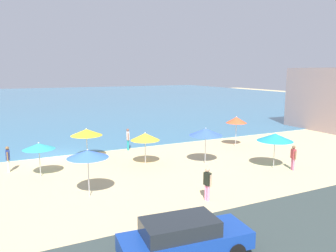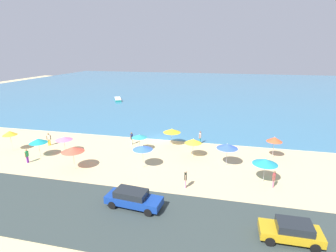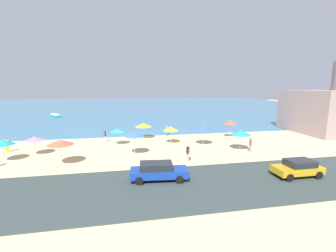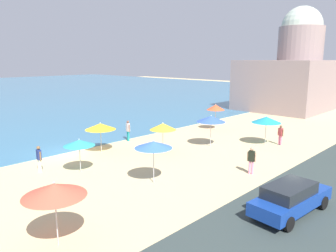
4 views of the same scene
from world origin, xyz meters
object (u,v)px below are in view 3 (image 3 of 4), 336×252
Objects in this scene: bather_2 at (188,152)px; skiff_nearshore at (55,115)px; beach_umbrella_5 at (60,142)px; beach_umbrella_0 at (241,133)px; beach_umbrella_10 at (134,135)px; bather_0 at (250,144)px; beach_umbrella_2 at (203,128)px; beach_umbrella_7 at (34,139)px; parked_car_0 at (298,168)px; bather_1 at (167,129)px; parked_car_1 at (158,171)px; bather_5 at (7,144)px; beach_umbrella_9 at (117,130)px; beach_umbrella_8 at (171,129)px; beach_umbrella_3 at (230,122)px; beach_umbrella_1 at (3,142)px; bather_4 at (105,135)px; beach_umbrella_6 at (144,125)px.

bather_2 reaches higher than skiff_nearshore.
beach_umbrella_0 is at bearing 4.78° from beach_umbrella_5.
beach_umbrella_10 is 1.52× the size of bather_0.
beach_umbrella_2 is 1.22× the size of beach_umbrella_7.
bather_0 is 0.42× the size of parked_car_0.
bather_1 is 0.39× the size of parked_car_1.
beach_umbrella_9 is at bearing 4.44° from bather_5.
beach_umbrella_8 is at bearing 148.77° from beach_umbrella_0.
bather_1 reaches higher than bather_5.
beach_umbrella_8 is at bearing 8.17° from beach_umbrella_7.
beach_umbrella_3 is 9.46m from bather_1.
beach_umbrella_1 is at bearing 178.80° from beach_umbrella_0.
bather_0 is (13.19, -1.39, -1.34)m from beach_umbrella_10.
beach_umbrella_3 is at bearing 74.70° from beach_umbrella_0.
bather_4 is at bearing 154.97° from bather_0.
beach_umbrella_6 reaches higher than bather_5.
parked_car_1 is at bearing -102.68° from bather_1.
beach_umbrella_6 is (-7.25, 4.99, -0.26)m from beach_umbrella_2.
parked_car_1 is (-3.63, -16.14, -0.19)m from bather_1.
beach_umbrella_5 reaches higher than parked_car_0.
beach_umbrella_9 is at bearing 52.98° from beach_umbrella_5.
beach_umbrella_10 is 0.64× the size of parked_car_0.
beach_umbrella_3 is 14.79m from parked_car_0.
beach_umbrella_7 is at bearing 174.31° from beach_umbrella_0.
beach_umbrella_9 is 0.55× the size of parked_car_0.
bather_1 is at bearing 114.60° from parked_car_0.
beach_umbrella_2 reaches higher than bather_0.
beach_umbrella_8 is 1.35× the size of bather_2.
beach_umbrella_3 is at bearing 45.90° from bather_2.
beach_umbrella_7 is at bearing -162.57° from beach_umbrella_9.
beach_umbrella_3 is 25.32m from beach_umbrella_7.
beach_umbrella_10 is (-12.42, 0.45, 0.15)m from beach_umbrella_0.
beach_umbrella_7 is at bearing -26.65° from bather_5.
beach_umbrella_0 is 27.18m from bather_5.
skiff_nearshore is (-11.41, 37.80, -1.95)m from beach_umbrella_5.
beach_umbrella_10 is at bearing -60.03° from bather_4.
bather_2 is 5.46m from parked_car_1.
beach_umbrella_10 reaches higher than bather_5.
beach_umbrella_6 is 0.92× the size of beach_umbrella_10.
bather_5 reaches higher than bather_4.
parked_car_1 is at bearing -152.64° from bather_0.
beach_umbrella_1 reaches higher than beach_umbrella_9.
beach_umbrella_1 is 2.84m from beach_umbrella_7.
beach_umbrella_0 reaches higher than bather_0.
bather_2 is at bearing -71.45° from beach_umbrella_6.
beach_umbrella_2 is at bearing -50.56° from skiff_nearshore.
bather_5 is at bearing -175.45° from beach_umbrella_3.
beach_umbrella_3 is 9.47m from beach_umbrella_8.
beach_umbrella_3 is 44.22m from skiff_nearshore.
bather_0 reaches higher than skiff_nearshore.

